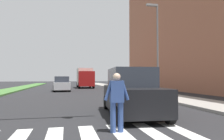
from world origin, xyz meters
TOP-DOWN VIEW (x-y plane):
  - ground_plane at (0.00, 30.00)m, footprint 140.00×140.00m
  - crosswalk at (0.00, 6.35)m, footprint 6.75×2.20m
  - median_strip at (-6.78, 28.00)m, footprint 2.63×64.00m
  - sidewalk_right at (7.65, 28.00)m, footprint 3.00×64.00m
  - street_lamp_right at (7.05, 16.15)m, footprint 1.02×0.24m
  - pedestrian_performer at (1.26, 6.50)m, footprint 0.75×0.25m
  - suv_crossing at (2.55, 9.09)m, footprint 2.31×4.74m
  - sedan_midblock at (-0.69, 25.62)m, footprint 2.12×4.14m
  - truck_box_delivery at (2.77, 33.23)m, footprint 2.40×6.20m

SIDE VIEW (x-z plane):
  - ground_plane at x=0.00m, z-range 0.00..0.00m
  - crosswalk at x=0.00m, z-range 0.00..0.01m
  - median_strip at x=-6.78m, z-range 0.00..0.15m
  - sidewalk_right at x=7.65m, z-range 0.00..0.15m
  - sedan_midblock at x=-0.69m, z-range -0.07..1.67m
  - suv_crossing at x=2.55m, z-range -0.05..1.92m
  - pedestrian_performer at x=1.26m, z-range 0.09..1.78m
  - truck_box_delivery at x=2.77m, z-range 0.08..3.18m
  - street_lamp_right at x=7.05m, z-range 0.84..8.34m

